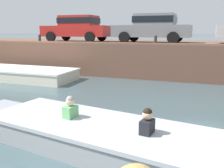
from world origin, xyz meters
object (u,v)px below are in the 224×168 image
(car_left_inner_grey, at_px, (153,27))
(mooring_bollard_mid, at_px, (155,39))
(boat_moored_west_cream, at_px, (16,73))
(car_leftmost_red, at_px, (78,27))
(motorboat_passing, at_px, (91,133))
(mooring_bollard_west, at_px, (40,38))

(car_left_inner_grey, distance_m, mooring_bollard_mid, 2.05)
(mooring_bollard_mid, bearing_deg, car_left_inner_grey, 104.65)
(boat_moored_west_cream, relative_size, car_left_inner_grey, 1.59)
(car_left_inner_grey, height_order, mooring_bollard_mid, car_left_inner_grey)
(boat_moored_west_cream, xyz_separation_m, car_leftmost_red, (1.47, 4.02, 2.30))
(motorboat_passing, relative_size, mooring_bollard_mid, 14.02)
(boat_moored_west_cream, relative_size, mooring_bollard_west, 15.11)
(car_leftmost_red, bearing_deg, car_left_inner_grey, -0.02)
(mooring_bollard_west, bearing_deg, motorboat_passing, -49.07)
(motorboat_passing, height_order, car_left_inner_grey, car_left_inner_grey)
(mooring_bollard_west, bearing_deg, boat_moored_west_cream, -90.78)
(car_left_inner_grey, bearing_deg, mooring_bollard_west, -162.72)
(boat_moored_west_cream, bearing_deg, mooring_bollard_mid, 17.78)
(motorboat_passing, bearing_deg, car_leftmost_red, 118.57)
(car_leftmost_red, distance_m, mooring_bollard_mid, 5.52)
(car_left_inner_grey, bearing_deg, car_leftmost_red, 179.98)
(boat_moored_west_cream, relative_size, car_leftmost_red, 1.61)
(boat_moored_west_cream, distance_m, motorboat_passing, 8.69)
(car_left_inner_grey, bearing_deg, mooring_bollard_mid, -75.35)
(mooring_bollard_west, bearing_deg, car_leftmost_red, 52.75)
(boat_moored_west_cream, height_order, mooring_bollard_west, mooring_bollard_west)
(car_leftmost_red, relative_size, car_left_inner_grey, 0.99)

